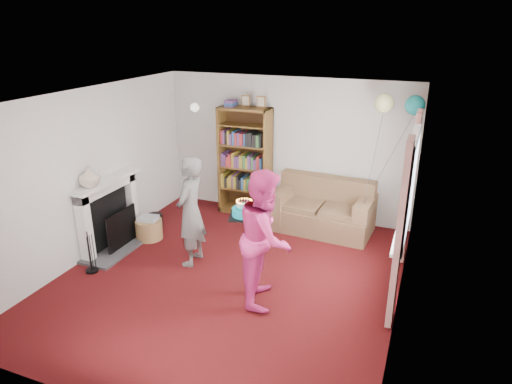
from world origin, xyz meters
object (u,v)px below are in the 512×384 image
at_px(sofa, 323,211).
at_px(birthday_cake, 244,212).
at_px(person_magenta, 265,237).
at_px(person_striped, 191,212).
at_px(bookcase, 246,162).

relative_size(sofa, birthday_cake, 4.38).
height_order(sofa, birthday_cake, birthday_cake).
bearing_deg(person_magenta, birthday_cake, 52.77).
relative_size(person_striped, person_magenta, 0.93).
bearing_deg(birthday_cake, bookcase, 112.54).
distance_m(sofa, person_striped, 2.45).
bearing_deg(person_striped, sofa, 136.92).
height_order(person_striped, birthday_cake, person_striped).
height_order(person_magenta, birthday_cake, person_magenta).
relative_size(bookcase, birthday_cake, 5.75).
height_order(person_striped, person_magenta, person_magenta).
bearing_deg(person_striped, bookcase, 176.61).
relative_size(sofa, person_magenta, 0.95).
height_order(bookcase, sofa, bookcase).
relative_size(bookcase, sofa, 1.31).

